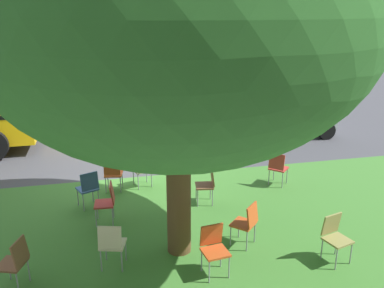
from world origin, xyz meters
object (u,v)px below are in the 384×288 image
Objects in this scene: chair_0 at (112,243)px; chair_9 at (88,187)px; chair_4 at (107,200)px; parked_car at (280,112)px; chair_7 at (335,235)px; chair_8 at (214,246)px; chair_10 at (113,172)px; chair_1 at (278,166)px; chair_5 at (143,168)px; chair_6 at (207,182)px; chair_3 at (15,260)px; street_tree at (177,15)px; chair_2 at (247,221)px.

chair_0 is 1.00× the size of chair_9.
chair_0 and chair_4 have the same top height.
chair_0 is 0.24× the size of parked_car.
parked_car is (-2.29, -7.42, 0.32)m from chair_7.
chair_10 is (1.53, -3.72, 0.00)m from chair_8.
chair_5 is at bearing -10.74° from chair_1.
chair_6 is 1.00× the size of chair_8.
chair_3 is at bearing -4.47° from chair_7.
chair_8 is (2.58, 3.18, 0.00)m from chair_1.
street_tree is 7.52× the size of chair_6.
chair_0 is 1.00× the size of chair_2.
chair_6 and chair_7 have the same top height.
chair_5 and chair_9 have the same top height.
chair_9 is (0.40, -0.79, 0.00)m from chair_4.
chair_9 is at bearing -7.82° from chair_6.
street_tree reaches higher than chair_3.
chair_4 is 1.00× the size of chair_10.
parked_car is at bearing -121.60° from chair_8.
street_tree is at bearing 127.59° from chair_9.
chair_4 is (1.26, -1.37, -3.72)m from street_tree.
chair_0 is at bearing -16.24° from chair_8.
chair_0 and chair_2 have the same top height.
chair_0 is (1.24, 0.31, -3.72)m from street_tree.
chair_4 is 1.89m from chair_5.
chair_9 is at bearing 2.73° from chair_1.
chair_3 is 4.42m from chair_6.
chair_3 is at bearing 51.19° from chair_4.
chair_10 is at bearing 7.94° from chair_5.
chair_3 is at bearing -5.39° from chair_8.
chair_7 is at bearing 149.61° from chair_4.
street_tree is 7.52× the size of chair_10.
chair_0 is 1.54m from chair_3.
chair_6 is 2.38m from chair_10.
chair_9 is at bearing 32.89° from chair_5.
chair_7 is (-2.64, 0.92, -3.72)m from street_tree.
chair_10 is at bearing -69.60° from street_tree.
chair_7 is at bearing 83.47° from chair_1.
chair_7 is 5.35m from chair_10.
chair_0 is 2.53m from chair_2.
chair_2 and chair_3 have the same top height.
parked_car is (-3.92, -4.70, 0.32)m from chair_6.
chair_1 and chair_3 have the same top height.
chair_1 is 4.40m from chair_4.
chair_7 and chair_8 have the same top height.
chair_9 is 1.00× the size of chair_10.
parked_car is (-7.70, -7.00, 0.32)m from chair_3.
chair_10 is (-0.16, -3.23, 0.00)m from chair_0.
chair_0 and chair_9 have the same top height.
chair_5 is 4.94m from chair_7.
chair_2 and chair_6 have the same top height.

